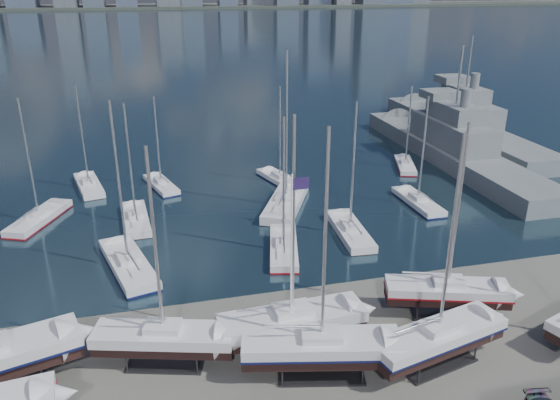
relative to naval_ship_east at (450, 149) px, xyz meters
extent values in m
plane|color=#605E59|center=(-34.65, -39.44, -1.66)|extent=(1400.00, 1400.00, 0.00)
cube|color=#172836|center=(-34.65, 270.56, -1.81)|extent=(1400.00, 600.00, 0.40)
cube|color=#2D332D|center=(-34.65, 530.56, -0.56)|extent=(1400.00, 80.00, 2.20)
cube|color=#2D2D33|center=(-43.09, -36.64, -1.58)|extent=(5.67, 3.76, 0.16)
cube|color=black|center=(-43.09, -36.64, -0.08)|extent=(9.73, 4.83, 0.76)
cube|color=silver|center=(-43.09, -36.64, 0.67)|extent=(9.84, 5.21, 0.76)
cube|color=silver|center=(-43.09, -36.64, 1.30)|extent=(2.72, 2.19, 0.50)
cylinder|color=#B2B2B7|center=(-43.09, -36.64, 7.45)|extent=(0.22, 0.22, 12.79)
cube|color=#2D2D33|center=(-33.12, -40.29, -1.58)|extent=(6.18, 3.84, 0.16)
cube|color=black|center=(-33.12, -40.29, -0.05)|extent=(10.73, 4.74, 0.83)
cube|color=silver|center=(-33.12, -40.29, 0.79)|extent=(10.83, 5.17, 0.83)
cube|color=#0D1344|center=(-33.12, -40.29, 0.41)|extent=(10.93, 5.22, 0.17)
cube|color=silver|center=(-33.12, -40.29, 1.46)|extent=(2.93, 2.29, 0.50)
cylinder|color=#B2B2B7|center=(-33.12, -40.29, 8.25)|extent=(0.22, 0.22, 14.09)
cube|color=#2D2D33|center=(-34.19, -36.99, -1.58)|extent=(5.86, 2.90, 0.16)
cube|color=black|center=(-34.19, -36.99, -0.05)|extent=(10.55, 2.98, 0.84)
cube|color=silver|center=(-34.19, -36.99, 0.79)|extent=(10.57, 3.42, 0.84)
cube|color=silver|center=(-34.19, -36.99, 1.46)|extent=(2.69, 1.88, 0.50)
cylinder|color=#B2B2B7|center=(-34.19, -36.99, 8.25)|extent=(0.22, 0.22, 14.09)
cube|color=#2D2D33|center=(-25.10, -41.15, -1.58)|extent=(5.93, 3.73, 0.16)
cube|color=black|center=(-25.10, -41.15, -0.06)|extent=(10.27, 4.65, 0.80)
cube|color=silver|center=(-25.10, -41.15, 0.74)|extent=(10.37, 5.05, 0.80)
cube|color=#0D1344|center=(-25.10, -41.15, 0.37)|extent=(10.47, 5.10, 0.16)
cube|color=silver|center=(-25.10, -41.15, 1.39)|extent=(2.82, 2.22, 0.50)
cylinder|color=#B2B2B7|center=(-25.10, -41.15, 7.88)|extent=(0.22, 0.22, 13.49)
cube|color=#2D2D33|center=(-21.39, -35.90, -1.58)|extent=(5.66, 3.86, 0.16)
cube|color=black|center=(-21.39, -35.90, -0.09)|extent=(9.65, 5.05, 0.75)
cube|color=silver|center=(-21.39, -35.90, 0.67)|extent=(9.77, 5.43, 0.75)
cube|color=maroon|center=(-21.39, -35.90, 0.32)|extent=(9.87, 5.48, 0.15)
cube|color=silver|center=(-21.39, -35.90, 1.29)|extent=(2.73, 2.23, 0.50)
cylinder|color=#B2B2B7|center=(-21.39, -35.90, 7.40)|extent=(0.22, 0.22, 12.72)
cube|color=black|center=(-55.17, -9.02, -1.92)|extent=(5.84, 9.54, 0.75)
cube|color=silver|center=(-55.17, -9.02, -1.16)|extent=(6.20, 9.70, 0.75)
cube|color=maroon|center=(-55.17, -9.02, -1.51)|extent=(6.26, 9.79, 0.15)
cube|color=silver|center=(-55.17, -9.02, -0.53)|extent=(2.40, 2.79, 0.50)
cylinder|color=#B2B2B7|center=(-55.17, -9.02, 5.58)|extent=(0.22, 0.22, 12.73)
cube|color=black|center=(-50.62, 0.50, -1.90)|extent=(4.06, 9.33, 0.73)
cube|color=silver|center=(-50.62, 0.50, -1.18)|extent=(4.43, 9.41, 0.73)
cube|color=silver|center=(-50.62, 0.50, -0.56)|extent=(1.98, 2.54, 0.50)
cylinder|color=#B2B2B7|center=(-50.62, 0.50, 5.31)|extent=(0.22, 0.22, 12.25)
cube|color=black|center=(-45.65, -22.31, -1.96)|extent=(5.19, 11.04, 0.86)
cube|color=silver|center=(-45.65, -22.31, -1.10)|extent=(5.63, 11.16, 0.86)
cube|color=#0D1344|center=(-45.65, -22.31, -1.49)|extent=(5.69, 11.27, 0.17)
cube|color=silver|center=(-45.65, -22.31, -0.42)|extent=(2.43, 3.06, 0.50)
cylinder|color=#B2B2B7|center=(-45.65, -22.31, 6.58)|extent=(0.22, 0.22, 14.51)
cube|color=black|center=(-44.91, -11.86, -1.90)|extent=(2.77, 9.21, 0.73)
cube|color=silver|center=(-44.91, -11.86, -1.18)|extent=(3.15, 9.24, 0.73)
cube|color=silver|center=(-44.91, -11.86, -0.56)|extent=(1.68, 2.37, 0.50)
cylinder|color=#B2B2B7|center=(-44.91, -11.86, 5.32)|extent=(0.22, 0.22, 12.26)
cube|color=black|center=(-41.73, -1.35, -1.87)|extent=(4.07, 8.30, 0.65)
cube|color=silver|center=(-41.73, -1.35, -1.23)|extent=(4.39, 8.39, 0.65)
cube|color=#0D1344|center=(-41.73, -1.35, -1.52)|extent=(4.44, 8.47, 0.13)
cube|color=silver|center=(-41.73, -1.35, -0.65)|extent=(1.86, 2.31, 0.50)
cylinder|color=#B2B2B7|center=(-41.73, -1.35, 4.55)|extent=(0.22, 0.22, 10.91)
cube|color=black|center=(-31.04, -22.40, -1.91)|extent=(4.29, 9.51, 0.74)
cube|color=silver|center=(-31.04, -22.40, -1.17)|extent=(4.66, 9.60, 0.74)
cube|color=maroon|center=(-31.04, -22.40, -1.51)|extent=(4.71, 9.70, 0.15)
cube|color=silver|center=(-31.04, -22.40, -0.55)|extent=(2.05, 2.61, 0.50)
cylinder|color=#B2B2B7|center=(-31.04, -22.40, 5.45)|extent=(0.22, 0.22, 12.49)
cube|color=black|center=(-27.84, -11.34, -2.01)|extent=(8.02, 12.35, 0.98)
cube|color=silver|center=(-27.84, -11.34, -1.02)|extent=(8.48, 12.58, 0.98)
cube|color=silver|center=(-27.84, -11.34, -0.28)|extent=(3.21, 3.67, 0.50)
cylinder|color=#B2B2B7|center=(-27.84, -11.34, 7.78)|extent=(0.22, 0.22, 16.62)
cube|color=black|center=(-26.53, -3.13, -1.89)|extent=(4.43, 8.90, 0.69)
cube|color=silver|center=(-26.53, -3.13, -1.20)|extent=(4.78, 9.00, 0.69)
cube|color=#0D1344|center=(-26.53, -3.13, -1.52)|extent=(4.83, 9.09, 0.14)
cube|color=silver|center=(-26.53, -3.13, -0.60)|extent=(2.01, 2.49, 0.50)
cylinder|color=#B2B2B7|center=(-26.53, -3.13, 5.00)|extent=(0.22, 0.22, 11.71)
cube|color=black|center=(-23.42, -20.41, -1.92)|extent=(2.94, 9.77, 0.77)
cube|color=silver|center=(-23.42, -20.41, -1.15)|extent=(3.35, 9.80, 0.77)
cube|color=silver|center=(-23.42, -20.41, -0.52)|extent=(1.78, 2.51, 0.50)
cylinder|color=#B2B2B7|center=(-23.42, -20.41, 5.74)|extent=(0.22, 0.22, 13.01)
cube|color=black|center=(-12.74, -14.73, -1.90)|extent=(2.29, 8.94, 0.71)
cube|color=silver|center=(-12.74, -14.73, -1.19)|extent=(2.67, 8.94, 0.71)
cube|color=#0D1344|center=(-12.74, -14.73, -1.51)|extent=(2.69, 9.03, 0.14)
cube|color=silver|center=(-12.74, -14.73, -0.58)|extent=(1.54, 2.25, 0.50)
cylinder|color=#B2B2B7|center=(-12.74, -14.73, 5.17)|extent=(0.22, 0.22, 12.01)
cube|color=black|center=(-7.92, -1.62, -1.87)|extent=(4.41, 8.16, 0.64)
cube|color=silver|center=(-7.92, -1.62, -1.23)|extent=(4.72, 8.27, 0.64)
cube|color=maroon|center=(-7.92, -1.62, -1.52)|extent=(4.77, 8.36, 0.13)
cube|color=silver|center=(-7.92, -1.62, -0.66)|extent=(1.92, 2.32, 0.50)
cylinder|color=#B2B2B7|center=(-7.92, -1.62, 4.48)|extent=(0.22, 0.22, 10.77)
cube|color=slate|center=(0.00, -0.07, -1.22)|extent=(7.08, 43.88, 3.95)
cube|color=slate|center=(0.00, -0.07, 2.56)|extent=(5.64, 15.36, 3.60)
cube|color=slate|center=(0.00, -0.07, 5.56)|extent=(4.22, 8.78, 2.40)
cube|color=slate|center=(0.01, 4.32, 7.26)|extent=(4.92, 4.39, 1.20)
cylinder|color=#B2B2B7|center=(0.00, -0.07, 10.76)|extent=(0.30, 0.30, 8.00)
cube|color=slate|center=(8.92, 11.72, -1.22)|extent=(7.59, 44.29, 3.98)
cube|color=slate|center=(8.92, 11.72, 2.57)|extent=(5.84, 15.54, 3.60)
cube|color=slate|center=(8.92, 11.72, 5.57)|extent=(4.35, 8.89, 2.40)
cube|color=slate|center=(8.98, 16.14, 7.27)|extent=(5.00, 4.48, 1.20)
cylinder|color=#B2B2B7|center=(8.92, 11.72, 10.77)|extent=(0.30, 0.30, 8.00)
cylinder|color=white|center=(-34.49, -37.68, 5.03)|extent=(0.12, 0.12, 13.39)
cube|color=#231646|center=(-33.94, -37.68, 11.06)|extent=(1.12, 0.05, 0.78)
camera|label=1|loc=(-43.00, -68.32, 22.72)|focal=35.00mm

